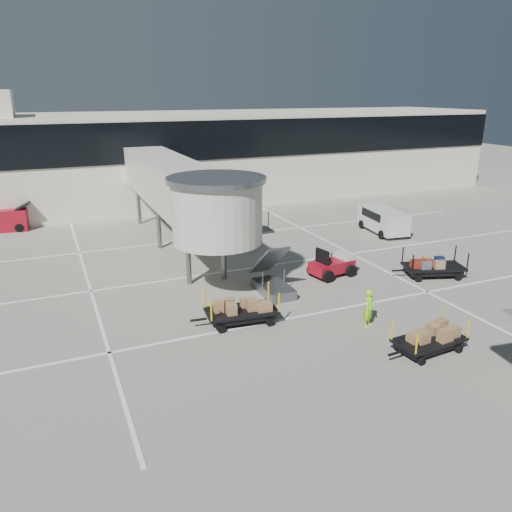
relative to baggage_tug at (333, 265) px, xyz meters
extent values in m
plane|color=#A6A395|center=(-2.76, -6.05, -0.61)|extent=(140.00, 140.00, 0.00)
cube|color=white|center=(-2.76, -4.05, -0.60)|extent=(40.00, 0.15, 0.02)
cube|color=white|center=(-2.76, 2.95, -0.60)|extent=(40.00, 0.15, 0.02)
cube|color=white|center=(-2.76, 9.95, -0.60)|extent=(40.00, 0.15, 0.02)
cube|color=white|center=(3.24, 3.95, -0.60)|extent=(0.15, 30.00, 0.02)
cube|color=white|center=(-12.76, 3.95, -0.60)|extent=(0.15, 30.00, 0.02)
cube|color=#EEE8CD|center=(-2.76, 23.95, 3.39)|extent=(64.00, 12.00, 8.00)
cube|color=black|center=(-2.76, 17.90, 5.39)|extent=(64.00, 0.12, 3.20)
cube|color=beige|center=(-6.76, 8.95, 3.69)|extent=(3.00, 18.00, 2.80)
cylinder|color=beige|center=(-6.76, -0.05, 3.69)|extent=(4.40, 4.40, 3.00)
cylinder|color=slate|center=(-6.76, -0.05, 5.29)|extent=(4.80, 4.80, 0.25)
cylinder|color=slate|center=(-7.76, 1.95, 0.84)|extent=(0.28, 0.28, 2.90)
cylinder|color=slate|center=(-5.76, 1.95, 0.84)|extent=(0.28, 0.28, 2.90)
cylinder|color=slate|center=(-7.76, 8.95, 0.84)|extent=(0.28, 0.28, 2.90)
cylinder|color=slate|center=(-5.76, 8.95, 0.84)|extent=(0.28, 0.28, 2.90)
cylinder|color=slate|center=(-7.76, 15.95, 0.84)|extent=(0.28, 0.28, 2.90)
cylinder|color=slate|center=(-5.76, 15.95, 0.84)|extent=(0.28, 0.28, 2.90)
cube|color=slate|center=(-4.16, -1.05, -0.36)|extent=(1.40, 2.60, 0.50)
cube|color=slate|center=(-4.16, -0.45, 0.99)|extent=(1.20, 2.60, 2.06)
cube|color=slate|center=(-4.16, 0.95, 2.24)|extent=(1.40, 1.20, 0.12)
cube|color=maroon|center=(-0.07, -0.01, -0.03)|extent=(2.67, 1.61, 0.63)
cube|color=silver|center=(0.85, 0.15, 0.38)|extent=(0.92, 1.25, 0.36)
cube|color=black|center=(-0.79, -0.14, 0.59)|extent=(0.30, 1.05, 0.94)
cylinder|color=black|center=(-0.78, -0.82, -0.27)|extent=(0.70, 0.37, 0.67)
cylinder|color=black|center=(-1.01, 0.51, -0.27)|extent=(0.70, 0.37, 0.67)
cylinder|color=black|center=(0.87, -0.54, -0.27)|extent=(0.70, 0.37, 0.67)
cylinder|color=black|center=(0.63, 0.80, -0.27)|extent=(0.70, 0.37, 0.67)
cube|color=black|center=(5.08, -2.36, -0.02)|extent=(3.56, 2.52, 0.13)
cube|color=black|center=(5.08, -2.36, -0.21)|extent=(3.18, 2.19, 0.27)
cube|color=black|center=(3.19, -1.75, -0.18)|extent=(0.74, 0.31, 0.09)
cylinder|color=black|center=(3.78, -2.70, -0.42)|extent=(0.39, 0.26, 0.37)
cylinder|color=black|center=(4.23, -1.32, -0.42)|extent=(0.39, 0.26, 0.37)
cylinder|color=black|center=(5.93, -3.39, -0.42)|extent=(0.39, 0.26, 0.37)
cylinder|color=black|center=(6.38, -2.01, -0.42)|extent=(0.39, 0.26, 0.37)
cylinder|color=black|center=(3.39, -2.57, 0.47)|extent=(0.08, 0.08, 0.97)
cylinder|color=black|center=(3.83, -1.19, 0.47)|extent=(0.08, 0.08, 0.97)
cylinder|color=black|center=(6.33, -3.52, 0.47)|extent=(0.08, 0.08, 0.97)
cylinder|color=black|center=(6.78, -2.14, 0.47)|extent=(0.08, 0.08, 0.97)
cube|color=#515156|center=(4.61, -2.05, 0.20)|extent=(0.57, 0.42, 0.30)
cube|color=#997453|center=(5.26, -1.88, 0.23)|extent=(0.57, 0.42, 0.36)
cube|color=#515156|center=(5.67, -2.24, 0.28)|extent=(0.53, 0.41, 0.46)
cube|color=#121C3B|center=(5.70, -2.55, 0.23)|extent=(0.59, 0.53, 0.35)
cube|color=maroon|center=(5.90, -2.99, 0.19)|extent=(0.57, 0.43, 0.29)
cube|color=#997453|center=(5.90, -2.86, 0.27)|extent=(0.50, 0.46, 0.44)
cube|color=#515156|center=(4.44, -2.56, 0.26)|extent=(0.52, 0.44, 0.43)
cube|color=#121C3B|center=(4.92, -2.10, 0.26)|extent=(0.64, 0.52, 0.42)
cube|color=black|center=(-1.04, -8.94, -0.08)|extent=(2.97, 1.66, 0.11)
cube|color=black|center=(-1.04, -8.94, -0.25)|extent=(2.67, 1.42, 0.24)
cube|color=black|center=(-2.80, -9.09, -0.22)|extent=(0.67, 0.13, 0.08)
cylinder|color=black|center=(-1.99, -9.67, -0.44)|extent=(0.33, 0.16, 0.32)
cylinder|color=black|center=(-2.09, -8.38, -0.44)|extent=(0.33, 0.16, 0.32)
cylinder|color=black|center=(0.01, -9.50, -0.44)|extent=(0.33, 0.16, 0.32)
cylinder|color=black|center=(-0.10, -8.22, -0.44)|extent=(0.33, 0.16, 0.32)
cylinder|color=yellow|center=(-2.36, -9.70, 0.35)|extent=(0.07, 0.07, 0.86)
cylinder|color=yellow|center=(-2.47, -8.41, 0.35)|extent=(0.07, 0.07, 0.86)
cylinder|color=yellow|center=(0.38, -9.47, 0.35)|extent=(0.07, 0.07, 0.86)
cylinder|color=yellow|center=(0.28, -8.19, 0.35)|extent=(0.07, 0.07, 0.86)
cube|color=#8F6345|center=(-1.43, -8.91, 0.24)|extent=(0.57, 0.52, 0.52)
cube|color=#8F6345|center=(-0.86, -9.25, 0.20)|extent=(0.46, 0.41, 0.45)
cube|color=#8F6345|center=(-1.28, -9.31, 0.14)|extent=(0.44, 0.37, 0.34)
cube|color=#8F6345|center=(-1.94, -9.34, 0.23)|extent=(0.50, 0.41, 0.51)
cube|color=#8F6345|center=(-1.88, -8.67, 0.20)|extent=(0.63, 0.48, 0.45)
cube|color=#8F6345|center=(-1.22, -9.19, 0.23)|extent=(0.56, 0.54, 0.50)
cube|color=#8F6345|center=(-0.54, -8.91, 0.19)|extent=(0.46, 0.41, 0.43)
cube|color=black|center=(-6.93, -3.58, -0.03)|extent=(3.29, 1.88, 0.13)
cube|color=black|center=(-6.93, -3.58, -0.22)|extent=(2.96, 1.62, 0.26)
cube|color=black|center=(-8.86, -3.38, -0.19)|extent=(0.74, 0.16, 0.08)
cylinder|color=black|center=(-8.10, -4.17, -0.43)|extent=(0.37, 0.18, 0.36)
cylinder|color=black|center=(-7.96, -2.76, -0.43)|extent=(0.37, 0.18, 0.36)
cylinder|color=black|center=(-5.90, -4.39, -0.43)|extent=(0.37, 0.18, 0.36)
cylinder|color=black|center=(-5.76, -2.98, -0.43)|extent=(0.37, 0.18, 0.36)
cylinder|color=yellow|center=(-8.50, -4.13, 0.44)|extent=(0.07, 0.07, 0.95)
cylinder|color=yellow|center=(-8.36, -2.72, 0.44)|extent=(0.07, 0.07, 0.95)
cylinder|color=yellow|center=(-5.49, -4.43, 0.44)|extent=(0.07, 0.07, 0.95)
cylinder|color=yellow|center=(-5.35, -3.02, 0.44)|extent=(0.07, 0.07, 0.95)
cube|color=#8F6345|center=(-5.94, -3.22, 0.25)|extent=(0.49, 0.56, 0.43)
cube|color=#8F6345|center=(-5.83, -3.21, 0.24)|extent=(0.53, 0.47, 0.41)
cube|color=#8F6345|center=(-6.58, -3.36, 0.27)|extent=(0.50, 0.53, 0.46)
cube|color=#8F6345|center=(-6.21, -4.18, 0.26)|extent=(0.65, 0.53, 0.44)
cube|color=#8F6345|center=(-6.54, -3.90, 0.28)|extent=(0.70, 0.54, 0.50)
cube|color=#8F6345|center=(-6.90, -3.22, 0.26)|extent=(0.66, 0.58, 0.45)
imported|color=#8FF319|center=(-1.89, -6.07, 0.25)|extent=(0.74, 0.68, 1.71)
cube|color=silver|center=(8.10, 6.29, 0.38)|extent=(2.41, 4.72, 1.46)
cube|color=silver|center=(8.36, 8.29, 0.10)|extent=(1.79, 0.74, 0.85)
cube|color=black|center=(8.12, 6.47, 0.76)|extent=(2.21, 3.04, 0.58)
cylinder|color=black|center=(7.01, 4.91, -0.29)|extent=(0.31, 0.66, 0.64)
cylinder|color=black|center=(8.78, 4.68, -0.29)|extent=(0.31, 0.66, 0.64)
cylinder|color=black|center=(7.41, 7.90, -0.29)|extent=(0.31, 0.66, 0.64)
cylinder|color=black|center=(9.18, 7.66, -0.29)|extent=(0.31, 0.66, 0.64)
cube|color=black|center=(-15.95, 17.72, 1.20)|extent=(1.21, 1.61, 0.57)
cylinder|color=black|center=(-16.37, 17.02, -0.29)|extent=(0.67, 0.35, 0.64)
cylinder|color=black|center=(-16.17, 18.50, -0.29)|extent=(0.67, 0.35, 0.64)
camera|label=1|loc=(-14.33, -22.51, 9.28)|focal=35.00mm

